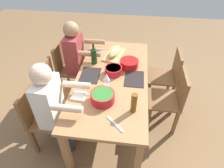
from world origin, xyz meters
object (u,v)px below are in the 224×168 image
object	(u,v)px
diner_far_right	(77,55)
chair_near_right	(168,74)
wine_glass	(106,77)
chair_far_left	(42,116)
chair_far_right	(67,67)
diner_far_left	(53,104)
cutting_board	(115,55)
serving_bowl_fruit	(129,63)
wine_bottle	(94,56)
chair_far_center	(56,88)
beer_bottle	(134,103)
serving_bowl_pasta	(113,70)
bread_loaf	(115,51)
dining_table	(112,83)
napkin_stack	(79,96)
serving_bowl_greens	(103,97)
chair_near_center	(171,98)

from	to	relation	value
diner_far_right	chair_near_right	bearing A→B (deg)	-90.00
wine_glass	chair_far_left	bearing A→B (deg)	114.77
chair_far_right	diner_far_left	world-z (taller)	diner_far_left
chair_far_right	cutting_board	size ratio (longest dim) A/B	2.12
serving_bowl_fruit	wine_bottle	bearing A→B (deg)	86.20
chair_far_center	wine_glass	xyz separation A→B (m)	(-0.16, -0.71, 0.37)
beer_bottle	chair_far_left	bearing A→B (deg)	88.75
cutting_board	wine_glass	size ratio (longest dim) A/B	2.41
chair_near_right	wine_glass	xyz separation A→B (m)	(-0.65, 0.79, 0.37)
serving_bowl_pasta	bread_loaf	xyz separation A→B (m)	(0.42, 0.03, 0.01)
dining_table	chair_far_left	distance (m)	0.91
napkin_stack	diner_far_right	bearing A→B (deg)	16.51
chair_far_right	diner_far_right	bearing A→B (deg)	-90.00
serving_bowl_pasta	wine_bottle	bearing A→B (deg)	54.65
chair_far_right	diner_far_right	size ratio (longest dim) A/B	0.71
serving_bowl_pasta	serving_bowl_greens	distance (m)	0.49
chair_far_left	wine_glass	distance (m)	0.87
dining_table	napkin_stack	bearing A→B (deg)	141.43
wine_bottle	serving_bowl_greens	bearing A→B (deg)	-161.54
diner_far_left	serving_bowl_pasta	bearing A→B (deg)	-45.77
serving_bowl_pasta	wine_glass	size ratio (longest dim) A/B	1.27
chair_far_right	diner_far_right	world-z (taller)	diner_far_right
chair_near_right	napkin_stack	xyz separation A→B (m)	(-0.88, 1.06, 0.27)
chair_far_right	chair_near_right	distance (m)	1.50
chair_near_right	serving_bowl_greens	size ratio (longest dim) A/B	3.37
chair_far_right	wine_glass	size ratio (longest dim) A/B	5.12
chair_far_center	serving_bowl_pasta	world-z (taller)	chair_far_center
diner_far_right	chair_near_center	bearing A→B (deg)	-110.33
dining_table	serving_bowl_greens	size ratio (longest dim) A/B	7.04
serving_bowl_fruit	napkin_stack	bearing A→B (deg)	141.46
diner_far_left	beer_bottle	size ratio (longest dim) A/B	5.45
bread_loaf	diner_far_left	bearing A→B (deg)	151.13
beer_bottle	cutting_board	bearing A→B (deg)	17.00
diner_far_right	serving_bowl_pasta	size ratio (longest dim) A/B	5.69
chair_near_right	serving_bowl_greens	bearing A→B (deg)	138.66
dining_table	chair_far_center	world-z (taller)	chair_far_center
diner_far_right	beer_bottle	size ratio (longest dim) A/B	5.45
cutting_board	wine_glass	world-z (taller)	wine_glass
wine_glass	serving_bowl_greens	bearing A→B (deg)	179.49
dining_table	serving_bowl_fruit	bearing A→B (deg)	-38.49
serving_bowl_pasta	serving_bowl_greens	world-z (taller)	serving_bowl_greens
chair_far_right	wine_bottle	size ratio (longest dim) A/B	2.93
diner_far_right	beer_bottle	distance (m)	1.32
serving_bowl_fruit	cutting_board	world-z (taller)	serving_bowl_fruit
chair_near_center	bread_loaf	bearing A→B (deg)	57.68
diner_far_right	chair_far_center	distance (m)	0.56
chair_far_right	chair_far_center	bearing A→B (deg)	180.00
dining_table	diner_far_left	xyz separation A→B (m)	(-0.49, 0.57, 0.05)
serving_bowl_fruit	serving_bowl_greens	bearing A→B (deg)	160.34
cutting_board	napkin_stack	world-z (taller)	napkin_stack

